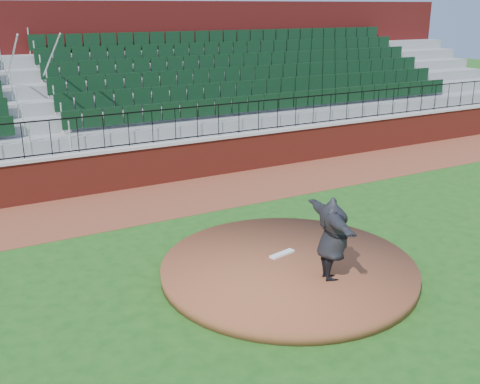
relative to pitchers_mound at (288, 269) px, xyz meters
name	(u,v)px	position (x,y,z in m)	size (l,w,h in m)	color
ground	(274,269)	(-0.13, 0.33, -0.12)	(90.00, 90.00, 0.00)	#1C4E16
warning_track	(175,198)	(-0.13, 5.73, -0.12)	(34.00, 3.20, 0.01)	brown
field_wall	(154,165)	(-0.13, 7.33, 0.47)	(34.00, 0.35, 1.20)	maroon
wall_cap	(153,145)	(-0.13, 7.33, 1.12)	(34.00, 0.45, 0.10)	#B7B7B7
wall_railing	(152,127)	(-0.13, 7.33, 1.67)	(34.00, 0.05, 1.00)	black
seating_stands	(123,99)	(-0.13, 10.05, 2.18)	(34.00, 5.10, 4.60)	gray
concourse_wall	(99,77)	(-0.13, 12.85, 2.62)	(34.00, 0.50, 5.50)	maroon
pitchers_mound	(288,269)	(0.00, 0.00, 0.00)	(5.28, 5.28, 0.25)	brown
pitching_rubber	(282,254)	(0.12, 0.42, 0.15)	(0.62, 0.15, 0.04)	white
pitcher	(333,239)	(0.33, -0.97, 0.97)	(2.07, 0.56, 1.68)	black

